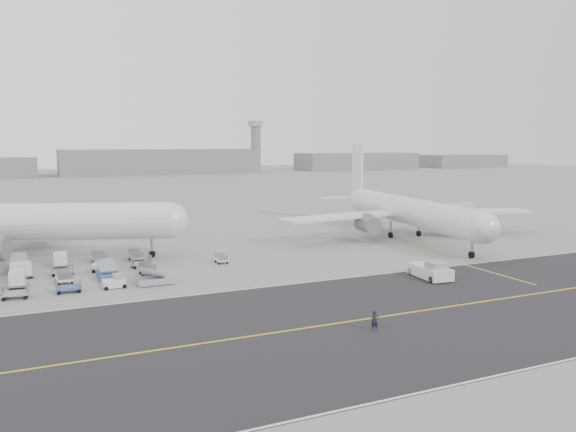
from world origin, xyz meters
name	(u,v)px	position (x,y,z in m)	size (l,w,h in m)	color
ground	(266,282)	(0.00, 0.00, 0.00)	(700.00, 700.00, 0.00)	gray
taxiway	(379,317)	(5.02, -17.98, 0.01)	(220.00, 59.00, 0.03)	#2B2B2E
horizon_buildings	(144,174)	(30.00, 260.00, 0.00)	(520.00, 28.00, 28.00)	gray
control_tower	(256,145)	(100.00, 265.00, 16.25)	(7.00, 7.00, 31.25)	gray
airliner_b	(406,210)	(36.60, 21.18, 5.05)	(49.90, 50.71, 17.52)	silver
pushback_tug	(431,271)	(20.31, -6.80, 0.99)	(3.60, 8.49, 2.40)	beige
jet_bridge	(452,212)	(49.02, 23.03, 3.84)	(14.72, 6.31, 5.51)	gray
gse_cluster	(85,277)	(-20.59, 12.46, 0.00)	(23.98, 23.11, 2.19)	#9D9DA3
stray_dolly	(221,263)	(-1.72, 13.28, 0.00)	(1.42, 2.31, 1.42)	silver
ground_crew_a	(375,321)	(2.38, -21.30, 0.98)	(0.71, 0.47, 1.96)	black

